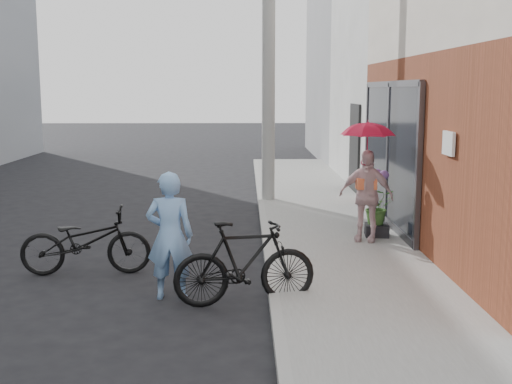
{
  "coord_description": "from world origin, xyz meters",
  "views": [
    {
      "loc": [
        0.61,
        -7.79,
        2.49
      ],
      "look_at": [
        0.75,
        0.87,
        1.1
      ],
      "focal_mm": 45.0,
      "sensor_mm": 36.0,
      "label": 1
    }
  ],
  "objects_px": {
    "bike_right": "(245,263)",
    "planter": "(377,230)",
    "bike_left": "(86,241)",
    "officer": "(170,236)",
    "utility_pole": "(269,41)",
    "kimono_woman": "(366,196)"
  },
  "relations": [
    {
      "from": "bike_right",
      "to": "planter",
      "type": "distance_m",
      "value": 3.7
    },
    {
      "from": "kimono_woman",
      "to": "planter",
      "type": "distance_m",
      "value": 0.74
    },
    {
      "from": "officer",
      "to": "bike_left",
      "type": "xyz_separation_m",
      "value": [
        -1.26,
        1.04,
        -0.31
      ]
    },
    {
      "from": "kimono_woman",
      "to": "planter",
      "type": "xyz_separation_m",
      "value": [
        0.25,
        0.32,
        -0.62
      ]
    },
    {
      "from": "utility_pole",
      "to": "kimono_woman",
      "type": "distance_m",
      "value": 4.93
    },
    {
      "from": "utility_pole",
      "to": "bike_right",
      "type": "bearing_deg",
      "value": -94.34
    },
    {
      "from": "officer",
      "to": "bike_left",
      "type": "height_order",
      "value": "officer"
    },
    {
      "from": "utility_pole",
      "to": "bike_right",
      "type": "height_order",
      "value": "utility_pole"
    },
    {
      "from": "bike_left",
      "to": "bike_right",
      "type": "bearing_deg",
      "value": -125.73
    },
    {
      "from": "planter",
      "to": "kimono_woman",
      "type": "bearing_deg",
      "value": -128.5
    },
    {
      "from": "bike_left",
      "to": "kimono_woman",
      "type": "distance_m",
      "value": 4.31
    },
    {
      "from": "bike_right",
      "to": "planter",
      "type": "height_order",
      "value": "bike_right"
    },
    {
      "from": "bike_left",
      "to": "officer",
      "type": "bearing_deg",
      "value": -134.27
    },
    {
      "from": "officer",
      "to": "bike_right",
      "type": "relative_size",
      "value": 0.92
    },
    {
      "from": "utility_pole",
      "to": "bike_left",
      "type": "bearing_deg",
      "value": -116.59
    },
    {
      "from": "officer",
      "to": "bike_right",
      "type": "bearing_deg",
      "value": 164.3
    },
    {
      "from": "kimono_woman",
      "to": "bike_left",
      "type": "bearing_deg",
      "value": -139.05
    },
    {
      "from": "bike_left",
      "to": "kimono_woman",
      "type": "xyz_separation_m",
      "value": [
        4.05,
        1.4,
        0.39
      ]
    },
    {
      "from": "bike_left",
      "to": "kimono_woman",
      "type": "height_order",
      "value": "kimono_woman"
    },
    {
      "from": "bike_left",
      "to": "planter",
      "type": "xyz_separation_m",
      "value": [
        4.3,
        1.71,
        -0.24
      ]
    },
    {
      "from": "officer",
      "to": "planter",
      "type": "relative_size",
      "value": 4.14
    },
    {
      "from": "planter",
      "to": "bike_right",
      "type": "bearing_deg",
      "value": -125.62
    }
  ]
}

